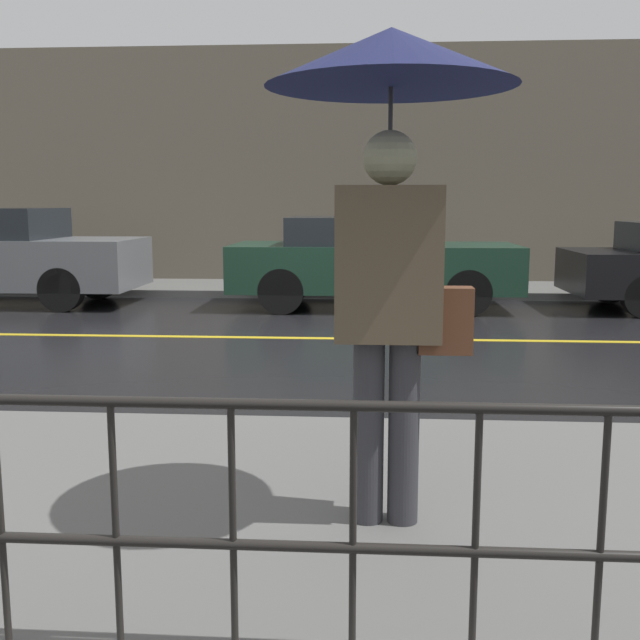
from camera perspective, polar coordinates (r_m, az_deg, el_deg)
ground_plane at (r=8.97m, az=-1.41°, el=-1.40°), size 80.00×80.00×0.00m
sidewalk_near at (r=3.93m, az=-8.77°, el=-14.25°), size 28.00×3.04×0.12m
sidewalk_far at (r=13.63m, az=0.43°, el=2.41°), size 28.00×1.98×0.12m
lane_marking at (r=8.96m, az=-1.42°, el=-1.37°), size 25.20×0.12×0.01m
building_storefront at (r=14.69m, az=0.72°, el=11.50°), size 28.00×0.30×4.54m
railing_foreground at (r=2.57m, az=-15.42°, el=-12.43°), size 12.00×0.04×0.87m
pedestrian at (r=3.36m, az=5.46°, el=13.44°), size 1.09×1.09×2.22m
car_dark_green at (r=11.55m, az=3.95°, el=4.56°), size 4.34×1.80×1.39m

